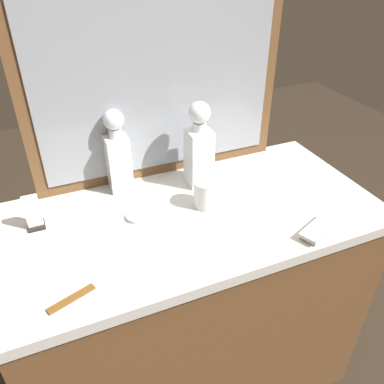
{
  "coord_description": "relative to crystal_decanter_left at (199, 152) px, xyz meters",
  "views": [
    {
      "loc": [
        -0.39,
        -0.92,
        1.61
      ],
      "look_at": [
        0.0,
        0.0,
        0.94
      ],
      "focal_mm": 36.76,
      "sensor_mm": 36.0,
      "label": 1
    }
  ],
  "objects": [
    {
      "name": "ground_plane",
      "position": [
        -0.09,
        -0.16,
        -0.99
      ],
      "size": [
        6.0,
        6.0,
        0.0
      ],
      "primitive_type": "plane",
      "color": "#2D2319"
    },
    {
      "name": "silver_brush_left",
      "position": [
        0.22,
        -0.39,
        -0.11
      ],
      "size": [
        0.16,
        0.11,
        0.02
      ],
      "color": "#B7A88C",
      "rests_on": "dresser"
    },
    {
      "name": "tortoiseshell_comb",
      "position": [
        -0.5,
        -0.37,
        -0.12
      ],
      "size": [
        0.12,
        0.06,
        0.01
      ],
      "color": "brown",
      "rests_on": "dresser"
    },
    {
      "name": "porcelain_dish",
      "position": [
        -0.26,
        -0.11,
        -0.12
      ],
      "size": [
        0.07,
        0.07,
        0.01
      ],
      "color": "silver",
      "rests_on": "dresser"
    },
    {
      "name": "napkin_holder",
      "position": [
        -0.55,
        -0.04,
        -0.08
      ],
      "size": [
        0.05,
        0.05,
        0.11
      ],
      "color": "black",
      "rests_on": "dresser"
    },
    {
      "name": "crystal_decanter_left",
      "position": [
        0.0,
        0.0,
        0.0
      ],
      "size": [
        0.08,
        0.08,
        0.3
      ],
      "color": "white",
      "rests_on": "dresser"
    },
    {
      "name": "crystal_decanter_right",
      "position": [
        -0.26,
        0.08,
        -0.01
      ],
      "size": [
        0.07,
        0.07,
        0.29
      ],
      "color": "white",
      "rests_on": "dresser"
    },
    {
      "name": "dresser",
      "position": [
        -0.09,
        -0.16,
        -0.55
      ],
      "size": [
        1.21,
        0.6,
        0.86
      ],
      "color": "brown",
      "rests_on": "ground_plane"
    },
    {
      "name": "dresser_mirror",
      "position": [
        -0.09,
        0.12,
        0.27
      ],
      "size": [
        0.89,
        0.03,
        0.78
      ],
      "color": "brown",
      "rests_on": "dresser"
    },
    {
      "name": "crystal_tumbler_front",
      "position": [
        -0.03,
        -0.13,
        -0.08
      ],
      "size": [
        0.08,
        0.08,
        0.09
      ],
      "color": "white",
      "rests_on": "dresser"
    }
  ]
}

